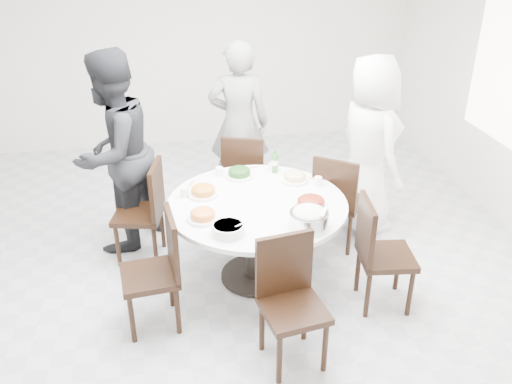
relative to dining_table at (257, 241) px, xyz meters
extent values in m
cube|color=#BCBDC1|center=(-0.32, 0.34, -0.38)|extent=(6.00, 6.00, 0.01)
cube|color=silver|center=(-0.32, 3.34, 1.02)|extent=(6.00, 0.01, 2.80)
cylinder|color=white|center=(0.00, 0.00, 0.00)|extent=(1.50, 1.50, 0.75)
cube|color=black|center=(0.87, 0.43, 0.10)|extent=(0.59, 0.59, 0.95)
cube|color=black|center=(0.09, 1.11, 0.10)|extent=(0.54, 0.54, 0.95)
cube|color=black|center=(-1.00, 0.51, 0.10)|extent=(0.50, 0.50, 0.95)
cube|color=black|center=(-0.91, -0.46, 0.10)|extent=(0.46, 0.46, 0.95)
cube|color=black|center=(0.07, -1.04, 0.10)|extent=(0.48, 0.48, 0.95)
cube|color=black|center=(0.95, -0.54, 0.10)|extent=(0.47, 0.47, 0.95)
imported|color=white|center=(1.22, 0.69, 0.51)|extent=(0.73, 0.96, 1.77)
imported|color=black|center=(0.08, 1.52, 0.51)|extent=(0.71, 0.53, 1.77)
imported|color=black|center=(-1.18, 0.81, 0.57)|extent=(1.11, 1.16, 1.88)
cylinder|color=white|center=(-0.07, 0.51, 0.41)|extent=(0.26, 0.26, 0.07)
cylinder|color=white|center=(0.40, 0.33, 0.41)|extent=(0.24, 0.24, 0.07)
cylinder|color=white|center=(-0.43, 0.20, 0.41)|extent=(0.26, 0.26, 0.07)
cylinder|color=white|center=(0.41, -0.17, 0.41)|extent=(0.28, 0.28, 0.07)
cylinder|color=white|center=(-0.47, -0.21, 0.41)|extent=(0.25, 0.25, 0.06)
cylinder|color=silver|center=(0.31, -0.47, 0.44)|extent=(0.30, 0.30, 0.13)
cylinder|color=white|center=(-0.30, -0.45, 0.41)|extent=(0.25, 0.25, 0.08)
cylinder|color=#2D6A2A|center=(0.27, 0.55, 0.49)|extent=(0.07, 0.07, 0.23)
cylinder|color=white|center=(-0.04, 0.62, 0.42)|extent=(0.07, 0.07, 0.08)
camera|label=1|loc=(-0.71, -3.88, 2.51)|focal=38.00mm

